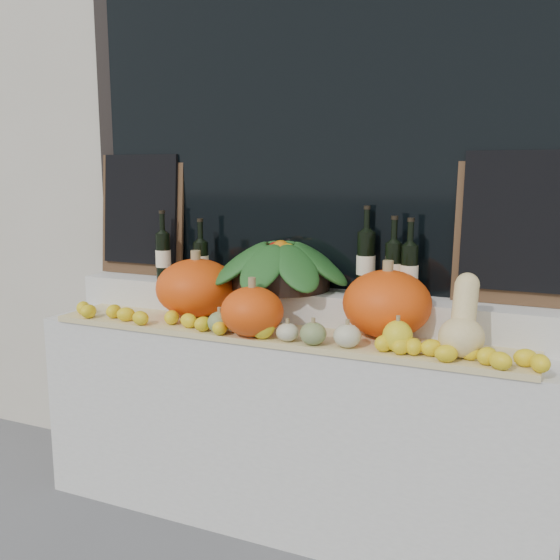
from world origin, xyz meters
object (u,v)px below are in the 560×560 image
at_px(pumpkin_left, 196,288).
at_px(pumpkin_right, 387,304).
at_px(produce_bowl, 281,265).
at_px(wine_bottle_tall, 366,262).
at_px(butternut_squash, 463,324).

bearing_deg(pumpkin_left, pumpkin_right, 0.34).
relative_size(pumpkin_left, produce_bowl, 0.54).
distance_m(pumpkin_left, wine_bottle_tall, 0.79).
bearing_deg(produce_bowl, pumpkin_right, -14.97).
bearing_deg(pumpkin_right, butternut_squash, -24.13).
relative_size(pumpkin_left, wine_bottle_tall, 0.97).
relative_size(pumpkin_left, butternut_squash, 1.26).
height_order(pumpkin_left, butternut_squash, butternut_squash).
distance_m(pumpkin_left, butternut_squash, 1.23).
bearing_deg(wine_bottle_tall, produce_bowl, -172.02).
bearing_deg(butternut_squash, pumpkin_left, 173.53).
bearing_deg(produce_bowl, butternut_squash, -18.51).
distance_m(pumpkin_right, produce_bowl, 0.57).
xyz_separation_m(butternut_squash, produce_bowl, (-0.86, 0.29, 0.13)).
xyz_separation_m(produce_bowl, wine_bottle_tall, (0.39, 0.05, 0.03)).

